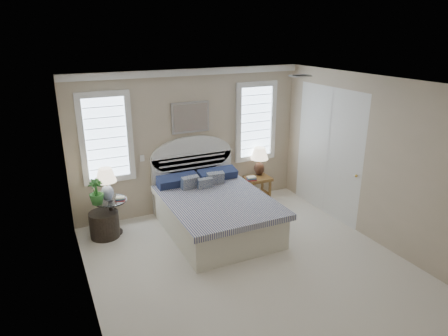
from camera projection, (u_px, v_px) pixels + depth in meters
floor at (254, 270)px, 5.88m from camera, size 4.50×5.00×0.01m
ceiling at (259, 85)px, 5.00m from camera, size 4.50×5.00×0.01m
wall_back at (191, 141)px, 7.57m from camera, size 4.50×0.02×2.70m
wall_left at (84, 217)px, 4.52m from camera, size 0.02×5.00×2.70m
wall_right at (379, 163)px, 6.36m from camera, size 0.02×5.00×2.70m
crown_molding at (189, 72)px, 7.11m from camera, size 4.50×0.08×0.12m
hvac_vent at (300, 76)px, 6.18m from camera, size 0.30×0.20×0.02m
switch_plate at (142, 158)px, 7.24m from camera, size 0.08×0.01×0.12m
window_left at (106, 138)px, 6.84m from camera, size 0.90×0.06×1.60m
window_right at (255, 122)px, 8.04m from camera, size 0.90×0.06×1.60m
painting at (191, 117)px, 7.38m from camera, size 0.74×0.04×0.58m
closet_door at (328, 152)px, 7.42m from camera, size 0.02×1.80×2.40m
bed at (213, 209)px, 7.00m from camera, size 1.72×2.28×1.47m
side_table_left at (111, 213)px, 6.83m from camera, size 0.56×0.56×0.63m
nightstand_right at (258, 184)px, 8.12m from camera, size 0.50×0.40×0.53m
floor_pot at (104, 224)px, 6.78m from camera, size 0.50×0.50×0.45m
lamp_left at (106, 181)px, 6.66m from camera, size 0.45×0.45×0.57m
lamp_right at (259, 158)px, 8.11m from camera, size 0.47×0.47×0.58m
potted_plant at (96, 192)px, 6.53m from camera, size 0.31×0.31×0.43m
books_left at (120, 199)px, 6.71m from camera, size 0.19×0.15×0.07m
books_right at (251, 178)px, 7.91m from camera, size 0.21×0.17×0.08m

